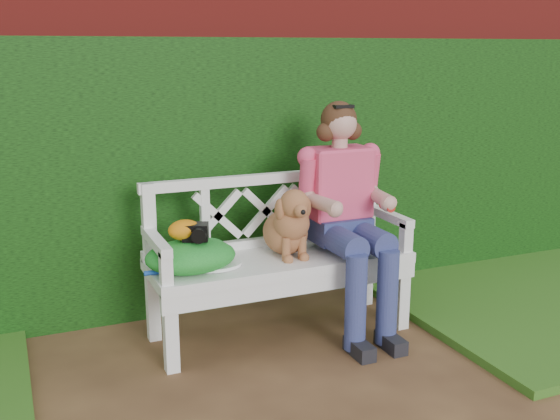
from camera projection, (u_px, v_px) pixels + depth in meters
name	position (u px, v px, depth m)	size (l,w,h in m)	color
brick_wall	(190.00, 134.00, 4.22)	(10.00, 0.30, 2.20)	maroon
ivy_hedge	(200.00, 178.00, 4.09)	(10.00, 0.18, 1.70)	#1B5F12
garden_bench	(280.00, 295.00, 3.81)	(1.58, 0.60, 0.48)	white
seated_woman	(342.00, 222.00, 3.84)	(0.55, 0.73, 1.29)	#E34E53
dog	(287.00, 220.00, 3.72)	(0.27, 0.37, 0.41)	brown
tennis_racket	(211.00, 265.00, 3.55)	(0.56, 0.23, 0.03)	silver
green_bag	(191.00, 255.00, 3.49)	(0.49, 0.38, 0.17)	#167A1A
camera_item	(195.00, 232.00, 3.47)	(0.13, 0.10, 0.09)	black
baseball_glove	(184.00, 230.00, 3.46)	(0.17, 0.13, 0.11)	#C16C0B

